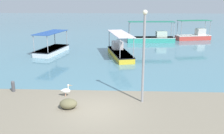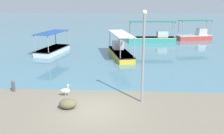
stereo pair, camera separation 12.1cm
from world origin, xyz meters
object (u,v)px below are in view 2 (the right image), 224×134
Objects in this scene: fishing_boat_far_left at (153,38)px; lamp_post at (143,52)px; fishing_boat_far_right at (53,49)px; pelican at (66,90)px; mooring_bollard at (13,85)px; net_pile at (68,104)px; fishing_boat_near_right at (195,35)px; fishing_boat_outer at (120,51)px.

lamp_post is (-2.85, -21.19, 2.41)m from fishing_boat_far_left.
fishing_boat_far_right reaches higher than pelican.
mooring_bollard is (-11.24, -19.87, -0.22)m from fishing_boat_far_left.
mooring_bollard is at bearing 149.95° from net_pile.
fishing_boat_far_right is at bearing -150.76° from fishing_boat_near_right.
fishing_boat_outer reaches higher than fishing_boat_far_right.
fishing_boat_far_right is 6.85× the size of pelican.
lamp_post reaches higher than net_pile.
fishing_boat_far_left is at bearing 82.34° from lamp_post.
fishing_boat_outer is 8.93× the size of mooring_bollard.
fishing_boat_near_right is 28.14m from net_pile.
mooring_bollard is at bearing -128.52° from fishing_boat_near_right.
fishing_boat_far_left is at bearing 72.49° from net_pile.
fishing_boat_near_right is 26.89m from pelican.
fishing_boat_far_right reaches higher than net_pile.
fishing_boat_near_right reaches higher than fishing_boat_outer.
fishing_boat_far_left reaches higher than pelican.
fishing_boat_outer is at bearing 57.26° from mooring_bollard.
fishing_boat_near_right is 28.44m from mooring_bollard.
lamp_post is at bearing -97.66° from fishing_boat_far_left.
fishing_boat_far_left is at bearing 33.56° from fishing_boat_far_right.
fishing_boat_outer is 1.00× the size of fishing_boat_far_left.
fishing_boat_far_right is 1.05× the size of fishing_boat_near_right.
fishing_boat_near_right reaches higher than pelican.
fishing_boat_far_left is at bearing 69.78° from pelican.
fishing_boat_near_right is at bearing 58.51° from pelican.
pelican is at bearing 106.94° from net_pile.
fishing_boat_far_left is 8.34× the size of pelican.
fishing_boat_outer is 15.91m from fishing_boat_near_right.
lamp_post is (9.15, -13.23, 2.56)m from fishing_boat_far_right.
mooring_bollard is at bearing -119.49° from fishing_boat_far_left.
pelican is at bearing -110.22° from fishing_boat_far_left.
fishing_boat_outer is 10.23m from fishing_boat_far_left.
fishing_boat_far_left reaches higher than mooring_bollard.
net_pile is at bearing -73.06° from pelican.
fishing_boat_far_left is 1.28× the size of fishing_boat_near_right.
pelican is (-3.17, -11.31, -0.19)m from fishing_boat_outer.
fishing_boat_far_left is at bearing -159.81° from fishing_boat_near_right.
fishing_boat_far_left reaches higher than fishing_boat_far_right.
lamp_post reaches higher than fishing_boat_far_right.
fishing_boat_outer is 1.24× the size of lamp_post.
fishing_boat_outer is at bearing 97.37° from lamp_post.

